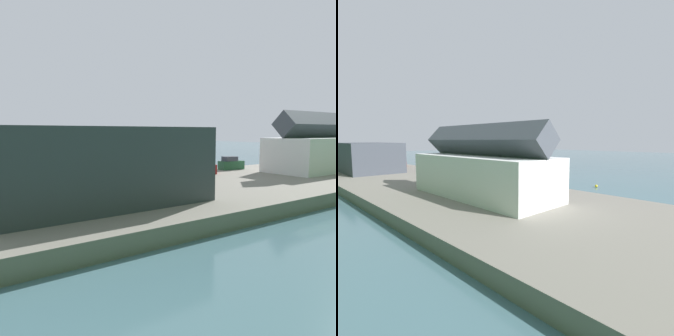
% 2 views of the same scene
% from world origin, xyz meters
% --- Properties ---
extents(ground_plane, '(320.00, 320.00, 0.00)m').
position_xyz_m(ground_plane, '(0.00, 0.00, 0.00)').
color(ground_plane, '#476B75').
extents(quay_promenade, '(102.96, 24.09, 1.46)m').
position_xyz_m(quay_promenade, '(0.00, 23.04, 0.73)').
color(quay_promenade, gray).
rests_on(quay_promenade, ground_plane).
extents(harbor_clubhouse, '(21.04, 8.33, 9.32)m').
position_xyz_m(harbor_clubhouse, '(-18.89, 23.29, 4.84)').
color(harbor_clubhouse, white).
rests_on(harbor_clubhouse, quay_promenade).
extents(yacht_club_building, '(18.67, 10.74, 6.61)m').
position_xyz_m(yacht_club_building, '(20.97, 25.42, 4.77)').
color(yacht_club_building, '#3D424C').
rests_on(yacht_club_building, quay_promenade).
extents(moored_boat_0, '(4.18, 7.10, 0.94)m').
position_xyz_m(moored_boat_0, '(-7.18, 4.33, 0.51)').
color(moored_boat_0, red).
rests_on(moored_boat_0, ground_plane).
extents(moored_boat_1, '(2.75, 4.54, 2.09)m').
position_xyz_m(moored_boat_1, '(-3.31, 3.85, 0.74)').
color(moored_boat_1, white).
rests_on(moored_boat_1, ground_plane).
extents(moored_boat_2, '(2.20, 4.45, 2.96)m').
position_xyz_m(moored_boat_2, '(1.55, 4.19, 1.10)').
color(moored_boat_2, '#33568E').
rests_on(moored_boat_2, ground_plane).
extents(moored_boat_3, '(3.85, 7.15, 8.27)m').
position_xyz_m(moored_boat_3, '(7.02, 3.00, 0.91)').
color(moored_boat_3, black).
rests_on(moored_boat_3, ground_plane).
extents(moored_boat_4, '(2.59, 5.50, 6.78)m').
position_xyz_m(moored_boat_4, '(11.75, 3.38, 0.74)').
color(moored_boat_4, white).
rests_on(moored_boat_4, ground_plane).
extents(parked_car_0, '(2.10, 4.32, 2.16)m').
position_xyz_m(parked_car_0, '(-0.43, 15.30, 2.38)').
color(parked_car_0, maroon).
rests_on(parked_car_0, quay_promenade).
extents(parked_car_1, '(4.40, 2.34, 2.16)m').
position_xyz_m(parked_car_1, '(26.48, 15.22, 2.38)').
color(parked_car_1, maroon).
rests_on(parked_car_1, quay_promenade).
extents(parked_car_2, '(4.39, 2.30, 2.16)m').
position_xyz_m(parked_car_2, '(-7.48, 14.13, 2.38)').
color(parked_car_2, '#1E4C2D').
rests_on(parked_car_2, quay_promenade).
extents(parked_car_3, '(4.39, 2.32, 2.16)m').
position_xyz_m(parked_car_3, '(-22.58, 15.25, 2.38)').
color(parked_car_3, black).
rests_on(parked_car_3, quay_promenade).
extents(person_on_quay, '(0.40, 0.40, 2.14)m').
position_xyz_m(person_on_quay, '(12.03, 14.49, 2.56)').
color(person_on_quay, '#232838').
rests_on(person_on_quay, quay_promenade).
extents(mooring_buoy_0, '(0.52, 0.52, 0.52)m').
position_xyz_m(mooring_buoy_0, '(-22.59, -0.69, 0.26)').
color(mooring_buoy_0, yellow).
rests_on(mooring_buoy_0, ground_plane).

